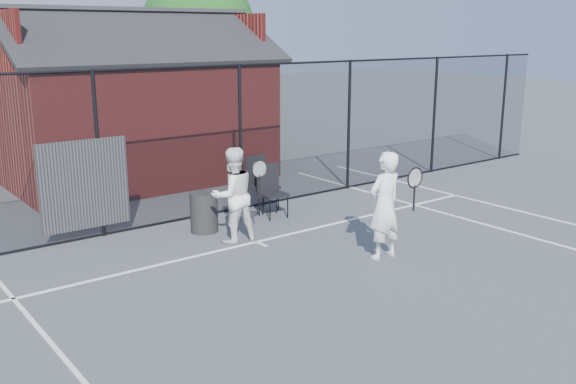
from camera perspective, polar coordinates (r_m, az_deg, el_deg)
ground at (r=9.23m, az=7.93°, el=-9.17°), size 80.00×80.00×0.00m
court_lines at (r=8.45m, az=14.41°, el=-11.76°), size 11.02×18.00×0.01m
fence at (r=12.55m, az=-9.25°, el=3.92°), size 22.04×3.00×3.00m
clubhouse at (r=16.44m, az=-13.44°, el=6.67°), size 6.50×4.36×4.19m
tree_right at (r=23.48m, az=-7.95°, el=14.18°), size 3.97×3.97×5.70m
player_front at (r=10.48m, az=8.60°, el=-1.18°), size 0.80×0.59×1.78m
player_back at (r=11.23m, az=-4.92°, el=-0.28°), size 0.94×0.70×1.69m
chair_left at (r=12.76m, az=-1.32°, el=-0.01°), size 0.53×0.55×1.03m
chair_right at (r=13.20m, az=-2.23°, el=0.64°), size 0.61×0.63×1.11m
waste_bin at (r=11.97m, az=-7.48°, el=-1.79°), size 0.53×0.53×0.75m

